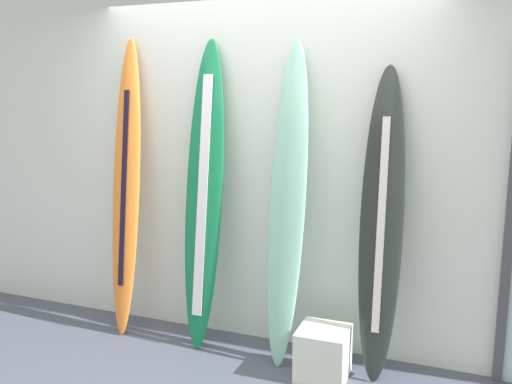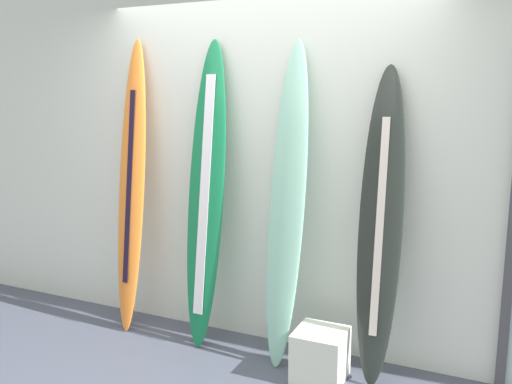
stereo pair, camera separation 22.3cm
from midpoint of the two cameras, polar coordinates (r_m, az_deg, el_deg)
wall_back at (r=4.03m, az=-0.59°, el=3.94°), size 7.20×0.20×2.80m
surfboard_sunset at (r=4.30m, az=-14.89°, el=0.17°), size 0.24×0.39×2.26m
surfboard_emerald at (r=3.95m, az=-7.09°, el=-0.63°), size 0.29×0.37×2.23m
surfboard_seafoam at (r=3.68m, az=1.57°, el=-1.59°), size 0.27×0.41×2.21m
surfboard_charcoal at (r=3.56m, az=11.26°, el=-3.62°), size 0.30×0.38×2.03m
display_block_left at (r=3.74m, az=5.28°, el=-16.46°), size 0.33×0.33×0.33m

